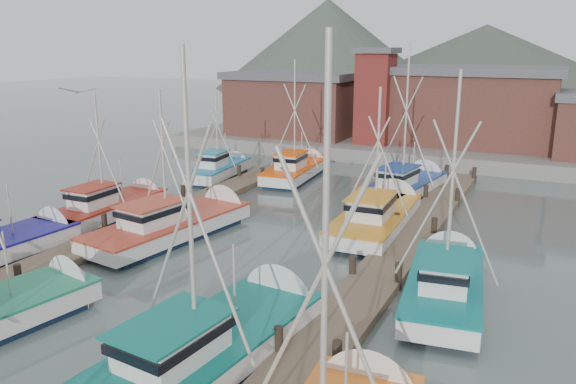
% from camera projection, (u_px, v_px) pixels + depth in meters
% --- Properties ---
extents(ground, '(260.00, 260.00, 0.00)m').
position_uv_depth(ground, '(167.00, 301.00, 22.38)').
color(ground, '#475552').
rests_on(ground, ground).
extents(dock_left, '(2.30, 46.00, 1.50)m').
position_uv_depth(dock_left, '(107.00, 240.00, 28.82)').
color(dock_left, brown).
rests_on(dock_left, ground).
extents(dock_right, '(2.30, 46.00, 1.50)m').
position_uv_depth(dock_right, '(367.00, 290.00, 22.88)').
color(dock_right, brown).
rests_on(dock_right, ground).
extents(quay, '(44.00, 16.00, 1.20)m').
position_uv_depth(quay, '(405.00, 145.00, 54.42)').
color(quay, gray).
rests_on(quay, ground).
extents(shed_left, '(12.72, 8.48, 6.20)m').
position_uv_depth(shed_left, '(294.00, 103.00, 56.40)').
color(shed_left, brown).
rests_on(shed_left, quay).
extents(shed_center, '(14.84, 9.54, 6.90)m').
position_uv_depth(shed_center, '(473.00, 105.00, 50.84)').
color(shed_center, brown).
rests_on(shed_center, quay).
extents(lookout_tower, '(3.60, 3.60, 8.50)m').
position_uv_depth(lookout_tower, '(375.00, 95.00, 50.54)').
color(lookout_tower, maroon).
rests_on(lookout_tower, quay).
extents(distant_hills, '(175.00, 140.00, 42.00)m').
position_uv_depth(distant_hills, '(444.00, 89.00, 134.43)').
color(distant_hills, '#455143').
rests_on(distant_hills, ground).
extents(boat_5, '(4.39, 10.73, 10.89)m').
position_uv_depth(boat_5, '(214.00, 344.00, 17.77)').
color(boat_5, '#0F1E35').
rests_on(boat_5, ground).
extents(boat_8, '(4.54, 10.57, 8.78)m').
position_uv_depth(boat_8, '(178.00, 224.00, 29.85)').
color(boat_8, '#0F1E35').
rests_on(boat_8, ground).
extents(boat_9, '(3.63, 10.22, 8.76)m').
position_uv_depth(boat_9, '(379.00, 216.00, 31.31)').
color(boat_9, '#0F1E35').
rests_on(boat_9, ground).
extents(boat_10, '(3.36, 8.68, 8.07)m').
position_uv_depth(boat_10, '(112.00, 207.00, 33.01)').
color(boat_10, '#0F1E35').
rests_on(boat_10, ground).
extents(boat_11, '(3.91, 9.09, 9.81)m').
position_uv_depth(boat_11, '(446.00, 281.00, 22.55)').
color(boat_11, '#0F1E35').
rests_on(boat_11, ground).
extents(boat_12, '(3.83, 8.97, 9.68)m').
position_uv_depth(boat_12, '(297.00, 169.00, 43.04)').
color(boat_12, '#0F1E35').
rests_on(boat_12, ground).
extents(boat_13, '(4.28, 9.83, 10.87)m').
position_uv_depth(boat_13, '(407.00, 186.00, 38.01)').
color(boat_13, '#0F1E35').
rests_on(boat_13, ground).
extents(boat_14, '(3.17, 7.85, 7.13)m').
position_uv_depth(boat_14, '(221.00, 169.00, 43.21)').
color(boat_14, '#0F1E35').
rests_on(boat_14, ground).
extents(gull_near, '(1.53, 0.66, 0.24)m').
position_uv_depth(gull_near, '(77.00, 91.00, 20.03)').
color(gull_near, gray).
rests_on(gull_near, ground).
extents(gull_far, '(1.49, 0.65, 0.24)m').
position_uv_depth(gull_far, '(296.00, 173.00, 20.46)').
color(gull_far, gray).
rests_on(gull_far, ground).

